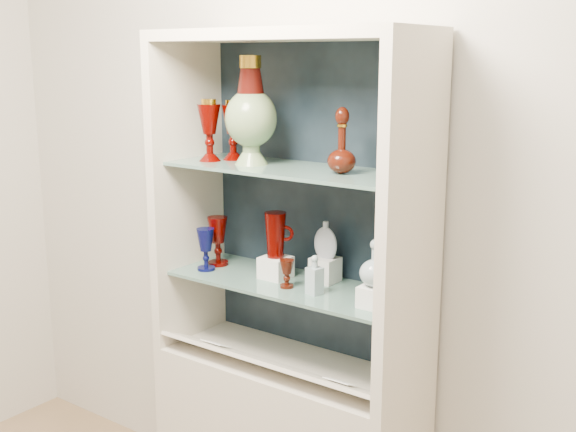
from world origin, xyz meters
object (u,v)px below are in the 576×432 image
Objects in this scene: pedestal_lamp_right at (233,130)px; cameo_medallion at (387,245)px; ruby_goblet_tall at (218,241)px; ruby_pitcher at (275,235)px; enamel_urn at (251,111)px; cobalt_goblet at (206,249)px; ruby_goblet_small at (287,274)px; clear_square_bottle at (315,275)px; flat_flask at (326,239)px; lidded_bowl at (401,167)px; ruby_decanter_a at (342,137)px; clear_round_decanter at (375,264)px; pedestal_lamp_left at (209,130)px; ruby_decanter_b at (416,141)px.

pedestal_lamp_right is 1.51× the size of cameo_medallion.
ruby_goblet_tall is 1.15× the size of ruby_pitcher.
enamel_urn is 2.37× the size of cobalt_goblet.
ruby_goblet_small is 0.37m from cameo_medallion.
flat_flask is at bearing 108.92° from clear_square_bottle.
lidded_bowl is at bearing -0.31° from enamel_urn.
ruby_pitcher is at bearing 22.02° from enamel_urn.
enamel_urn reaches higher than cobalt_goblet.
enamel_urn reaches higher than ruby_goblet_tall.
ruby_goblet_small is (-0.19, -0.05, -0.49)m from ruby_decanter_a.
enamel_urn is at bearing -153.91° from flat_flask.
clear_round_decanter is 0.15m from cameo_medallion.
pedestal_lamp_left is 0.46m from ruby_pitcher.
ruby_decanter_b reaches higher than flat_flask.
flat_flask is 0.92× the size of clear_round_decanter.
pedestal_lamp_right is 0.72m from cameo_medallion.
ruby_goblet_tall is at bearing -149.31° from cameo_medallion.
pedestal_lamp_right is at bearing 13.06° from ruby_goblet_tall.
ruby_goblet_small is 0.12m from clear_square_bottle.
cobalt_goblet is (-0.80, -0.13, -0.46)m from ruby_decanter_b.
pedestal_lamp_left is 0.45m from cobalt_goblet.
clear_square_bottle is at bearing -1.18° from pedestal_lamp_left.
cameo_medallion reaches higher than clear_square_bottle.
ruby_decanter_a is 0.48m from ruby_pitcher.
lidded_bowl is 0.46× the size of ruby_goblet_tall.
pedestal_lamp_left is at bearing 179.63° from clear_round_decanter.
ruby_goblet_tall is 0.39m from ruby_goblet_small.
cameo_medallion is at bearing 12.79° from cobalt_goblet.
lidded_bowl is 0.61× the size of cameo_medallion.
ruby_goblet_tall is at bearing 95.96° from cobalt_goblet.
ruby_pitcher is at bearing 15.16° from cobalt_goblet.
clear_round_decanter is at bearing 1.32° from clear_square_bottle.
ruby_decanter_b is at bearing 90.00° from lidded_bowl.
lidded_bowl reaches higher than ruby_goblet_tall.
ruby_decanter_a is at bearing -116.72° from cameo_medallion.
cobalt_goblet is at bearing -177.23° from lidded_bowl.
cobalt_goblet is 0.71m from cameo_medallion.
pedestal_lamp_right is 1.33× the size of ruby_pitcher.
cobalt_goblet is at bearing -178.94° from clear_round_decanter.
pedestal_lamp_left reaches higher than ruby_pitcher.
ruby_decanter_a reaches higher than clear_round_decanter.
pedestal_lamp_left is 0.60m from ruby_goblet_small.
pedestal_lamp_left reaches higher than cameo_medallion.
ruby_pitcher is at bearing 172.19° from clear_round_decanter.
ruby_goblet_small is at bearing 1.27° from cobalt_goblet.
ruby_pitcher is (0.29, -0.00, 0.07)m from ruby_goblet_tall.
ruby_goblet_tall is 1.28× the size of clear_round_decanter.
clear_square_bottle reaches higher than ruby_goblet_small.
ruby_goblet_tall is 0.47m from flat_flask.
flat_flask is at bearing 142.53° from ruby_decanter_a.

